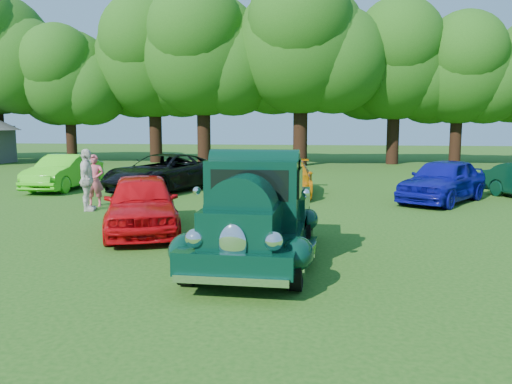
# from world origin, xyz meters

# --- Properties ---
(ground) EXTENTS (120.00, 120.00, 0.00)m
(ground) POSITION_xyz_m (0.00, 0.00, 0.00)
(ground) COLOR #1C4B11
(ground) RESTS_ON ground
(hero_pickup) EXTENTS (2.32, 4.99, 1.95)m
(hero_pickup) POSITION_xyz_m (1.15, -0.68, 0.85)
(hero_pickup) COLOR black
(hero_pickup) RESTS_ON ground
(red_convertible) EXTENTS (3.09, 4.49, 1.42)m
(red_convertible) POSITION_xyz_m (-1.99, 1.44, 0.71)
(red_convertible) COLOR red
(red_convertible) RESTS_ON ground
(back_car_lime) EXTENTS (1.62, 4.33, 1.41)m
(back_car_lime) POSITION_xyz_m (-8.25, 8.83, 0.71)
(back_car_lime) COLOR #3DC41A
(back_car_lime) RESTS_ON ground
(back_car_black) EXTENTS (4.14, 5.83, 1.48)m
(back_car_black) POSITION_xyz_m (-4.05, 8.88, 0.74)
(back_car_black) COLOR black
(back_car_black) RESTS_ON ground
(back_car_orange) EXTENTS (2.01, 4.47, 1.27)m
(back_car_orange) POSITION_xyz_m (0.94, 8.57, 0.64)
(back_car_orange) COLOR orange
(back_car_orange) RESTS_ON ground
(back_car_blue) EXTENTS (3.84, 4.60, 1.48)m
(back_car_blue) POSITION_xyz_m (6.25, 7.59, 0.74)
(back_car_blue) COLOR #0C0D88
(back_car_blue) RESTS_ON ground
(spectator_pink) EXTENTS (0.67, 0.51, 1.67)m
(spectator_pink) POSITION_xyz_m (-4.97, 4.95, 0.83)
(spectator_pink) COLOR #CA5361
(spectator_pink) RESTS_ON ground
(spectator_grey) EXTENTS (0.91, 0.97, 1.57)m
(spectator_grey) POSITION_xyz_m (-0.36, 4.05, 0.79)
(spectator_grey) COLOR gray
(spectator_grey) RESTS_ON ground
(spectator_white) EXTENTS (0.77, 1.19, 1.89)m
(spectator_white) POSITION_xyz_m (-4.79, 4.11, 0.94)
(spectator_white) COLOR silver
(spectator_white) RESTS_ON ground
(tree_line) EXTENTS (63.50, 10.29, 11.92)m
(tree_line) POSITION_xyz_m (-0.89, 23.74, 6.85)
(tree_line) COLOR black
(tree_line) RESTS_ON ground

